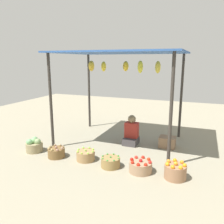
{
  "coord_description": "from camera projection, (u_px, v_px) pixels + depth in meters",
  "views": [
    {
      "loc": [
        2.02,
        -5.65,
        2.18
      ],
      "look_at": [
        0.0,
        -0.59,
        0.95
      ],
      "focal_mm": 37.16,
      "sensor_mm": 36.0,
      "label": 1
    }
  ],
  "objects": [
    {
      "name": "ground_plane",
      "position": [
        120.0,
        141.0,
        6.33
      ],
      "size": [
        14.0,
        14.0,
        0.0
      ],
      "primitive_type": "plane",
      "color": "gray"
    },
    {
      "name": "market_stall_structure",
      "position": [
        121.0,
        59.0,
        5.86
      ],
      "size": [
        3.19,
        2.34,
        2.38
      ],
      "color": "#38332D",
      "rests_on": "ground"
    },
    {
      "name": "vendor_person",
      "position": [
        131.0,
        133.0,
        6.09
      ],
      "size": [
        0.36,
        0.44,
        0.78
      ],
      "color": "#403C3F",
      "rests_on": "ground"
    },
    {
      "name": "basket_cabbages",
      "position": [
        34.0,
        145.0,
        5.62
      ],
      "size": [
        0.4,
        0.4,
        0.35
      ],
      "color": "#93865F",
      "rests_on": "ground"
    },
    {
      "name": "basket_potatoes",
      "position": [
        56.0,
        152.0,
        5.3
      ],
      "size": [
        0.39,
        0.39,
        0.27
      ],
      "color": "brown",
      "rests_on": "ground"
    },
    {
      "name": "basket_limes",
      "position": [
        86.0,
        155.0,
        5.14
      ],
      "size": [
        0.41,
        0.41,
        0.25
      ],
      "color": "#9D7A4E",
      "rests_on": "ground"
    },
    {
      "name": "basket_green_chilies",
      "position": [
        111.0,
        162.0,
        4.81
      ],
      "size": [
        0.4,
        0.4,
        0.23
      ],
      "color": "olive",
      "rests_on": "ground"
    },
    {
      "name": "basket_red_tomatoes",
      "position": [
        141.0,
        166.0,
        4.6
      ],
      "size": [
        0.46,
        0.46,
        0.28
      ],
      "color": "#A07E5F",
      "rests_on": "ground"
    },
    {
      "name": "basket_oranges",
      "position": [
        175.0,
        171.0,
        4.34
      ],
      "size": [
        0.41,
        0.41,
        0.34
      ],
      "color": "#986D4D",
      "rests_on": "ground"
    },
    {
      "name": "wooden_crate_near_vendor",
      "position": [
        167.0,
        142.0,
        5.9
      ],
      "size": [
        0.4,
        0.33,
        0.27
      ],
      "primitive_type": "cube",
      "color": "#84664C",
      "rests_on": "ground"
    }
  ]
}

